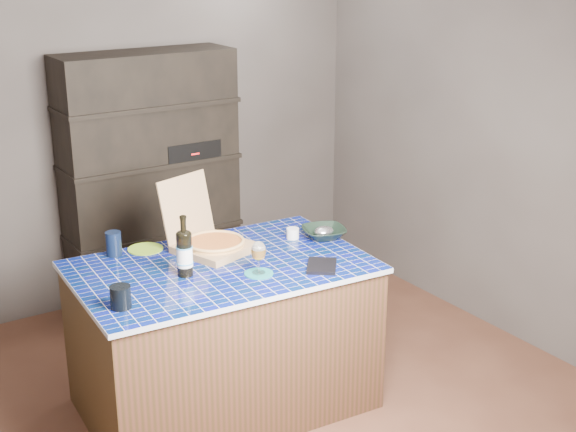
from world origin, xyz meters
TOP-DOWN VIEW (x-y plane):
  - room at (0.00, 0.00)m, footprint 3.50×3.50m
  - shelving_unit at (0.00, 1.53)m, footprint 1.20×0.41m
  - kitchen_island at (-0.26, 0.03)m, footprint 1.61×1.08m
  - pizza_box at (-0.21, 0.24)m, footprint 0.48×0.53m
  - mead_bottle at (-0.49, 0.00)m, footprint 0.09×0.09m
  - teal_trivet at (-0.16, -0.19)m, footprint 0.15×0.15m
  - wine_glass at (-0.16, -0.19)m, footprint 0.08×0.08m
  - tumbler at (-0.91, -0.18)m, footprint 0.10×0.10m
  - dvd_case at (0.17, -0.30)m, footprint 0.25×0.26m
  - bowl at (0.44, 0.06)m, footprint 0.31×0.31m
  - foil_contents at (0.44, 0.06)m, footprint 0.12×0.10m
  - white_jar at (0.28, 0.15)m, footprint 0.07×0.07m
  - navy_cup at (-0.69, 0.47)m, footprint 0.09×0.09m
  - green_trivet at (-0.51, 0.46)m, footprint 0.20×0.20m

SIDE VIEW (x-z plane):
  - kitchen_island at x=-0.26m, z-range 0.00..0.85m
  - green_trivet at x=-0.51m, z-range 0.85..0.86m
  - teal_trivet at x=-0.16m, z-range 0.85..0.86m
  - dvd_case at x=0.17m, z-range 0.85..0.87m
  - bowl at x=0.44m, z-range 0.85..0.91m
  - white_jar at x=0.28m, z-range 0.85..0.91m
  - foil_contents at x=0.44m, z-range 0.86..0.92m
  - shelving_unit at x=0.00m, z-range 0.00..1.80m
  - tumbler at x=-0.91m, z-range 0.85..0.96m
  - pizza_box at x=-0.21m, z-range 0.71..1.10m
  - navy_cup at x=-0.69m, z-range 0.85..0.99m
  - wine_glass at x=-0.16m, z-range 0.89..1.06m
  - mead_bottle at x=-0.49m, z-range 0.82..1.14m
  - room at x=0.00m, z-range -0.50..3.00m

